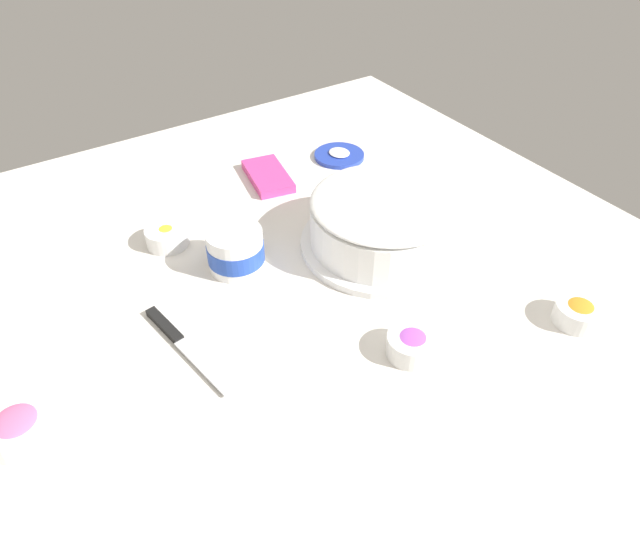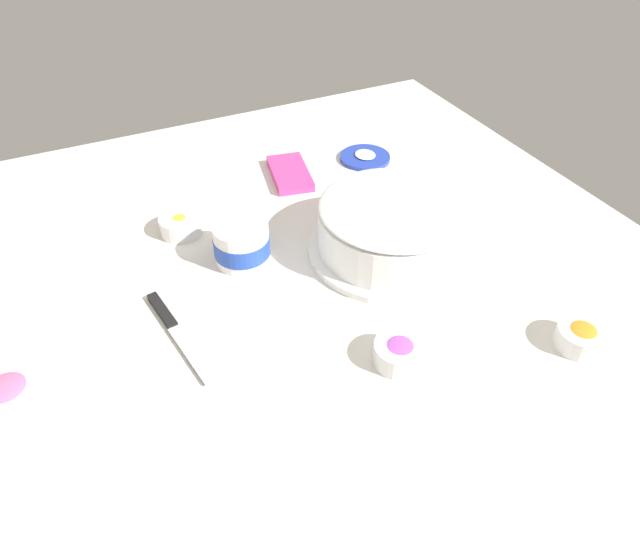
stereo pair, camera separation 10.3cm
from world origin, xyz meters
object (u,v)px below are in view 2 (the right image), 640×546
Objects in this scene: candy_box_lower at (290,173)px; sprinkle_bowl_orange at (581,336)px; frosted_cake at (392,228)px; sprinkle_bowl_rainbow at (399,352)px; frosting_tub at (242,243)px; sprinkle_bowl_yellow at (180,224)px; spreading_knife at (174,328)px; frosting_tub_lid at (365,157)px; sprinkle_bowl_pink at (8,394)px.

sprinkle_bowl_orange is at bearing 28.02° from candy_box_lower.
frosted_cake is 0.29m from sprinkle_bowl_rainbow.
frosting_tub is at bearing -137.05° from sprinkle_bowl_orange.
spreading_knife is at bearing -17.94° from sprinkle_bowl_yellow.
sprinkle_bowl_yellow reaches higher than candy_box_lower.
sprinkle_bowl_yellow is (-0.14, -0.08, -0.02)m from frosting_tub.
spreading_knife is at bearing -86.24° from frosted_cake.
sprinkle_bowl_orange is at bearing 71.03° from sprinkle_bowl_rainbow.
spreading_knife is at bearing -52.93° from frosting_tub.
spreading_knife is 1.54× the size of candy_box_lower.
frosting_tub_lid is at bearing 121.07° from frosting_tub.
frosting_tub_lid is (-0.24, 0.40, -0.04)m from frosting_tub.
sprinkle_bowl_pink is (0.07, -0.69, -0.04)m from frosted_cake.
sprinkle_bowl_yellow is at bearing -58.79° from candy_box_lower.
sprinkle_bowl_rainbow reaches higher than frosting_tub_lid.
frosted_cake is 3.86× the size of sprinkle_bowl_yellow.
frosted_cake is at bearing 93.76° from spreading_knife.
frosted_cake reaches higher than candy_box_lower.
sprinkle_bowl_pink reaches higher than candy_box_lower.
sprinkle_bowl_rainbow is at bearing 72.20° from sprinkle_bowl_pink.
spreading_knife is at bearing -57.06° from frosting_tub_lid.
frosted_cake is at bearing -157.07° from sprinkle_bowl_orange.
frosting_tub is at bearing -110.21° from frosted_cake.
sprinkle_bowl_yellow is 0.30m from candy_box_lower.
spreading_knife is at bearing 99.52° from sprinkle_bowl_pink.
sprinkle_bowl_pink is 0.62× the size of candy_box_lower.
frosted_cake is at bearing 69.79° from frosting_tub.
sprinkle_bowl_orange is (0.35, 0.15, -0.04)m from frosted_cake.
frosting_tub_lid is 1.27× the size of sprinkle_bowl_pink.
frosted_cake is at bearing -21.29° from frosting_tub_lid.
sprinkle_bowl_orange and sprinkle_bowl_pink have the same top height.
frosting_tub_lid is 0.68m from sprinkle_bowl_orange.
frosting_tub_lid is at bearing 100.22° from candy_box_lower.
frosted_cake reaches higher than sprinkle_bowl_pink.
sprinkle_bowl_rainbow reaches higher than candy_box_lower.
frosting_tub_lid is 1.52× the size of sprinkle_bowl_orange.
frosting_tub_lid is at bearing 155.61° from sprinkle_bowl_rainbow.
frosted_cake is 3.01× the size of frosting_tub.
sprinkle_bowl_yellow is 0.46m from sprinkle_bowl_pink.
frosting_tub_lid is 0.65m from sprinkle_bowl_rainbow.
frosted_cake reaches higher than spreading_knife.
sprinkle_bowl_orange is (0.32, 0.58, 0.01)m from spreading_knife.
candy_box_lower is at bearing -169.27° from frosted_cake.
frosted_cake is 0.69m from sprinkle_bowl_pink.
spreading_knife is 0.37m from sprinkle_bowl_rainbow.
frosting_tub is 0.88× the size of frosting_tub_lid.
frosting_tub_lid is 1.46× the size of sprinkle_bowl_yellow.
frosted_cake reaches higher than sprinkle_bowl_rainbow.
frosting_tub is 1.11× the size of sprinkle_bowl_pink.
sprinkle_bowl_orange reaches higher than frosting_tub_lid.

